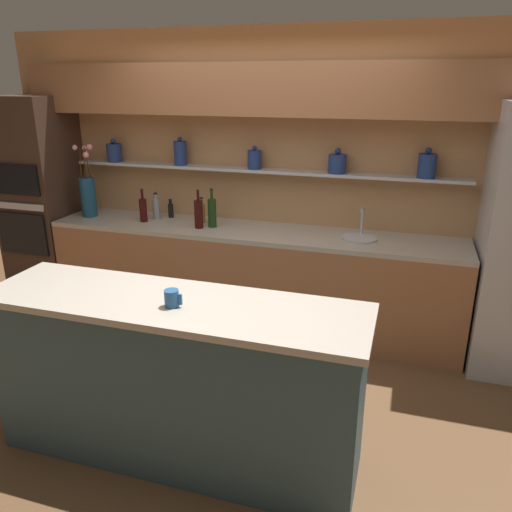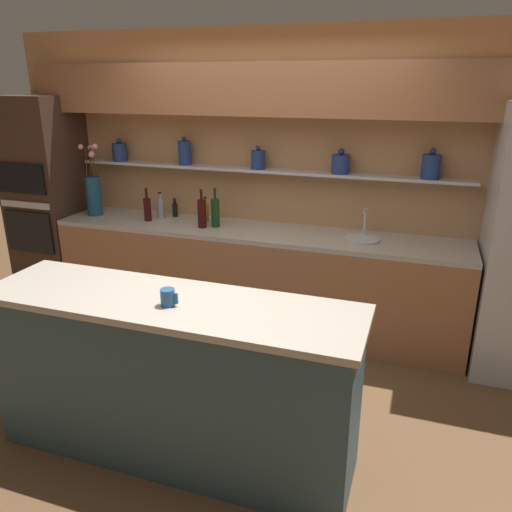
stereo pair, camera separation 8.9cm
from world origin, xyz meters
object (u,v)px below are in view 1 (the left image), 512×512
oven_tower (42,202)px  bottle_oil_1 (202,212)px  flower_vase (88,193)px  bottle_wine_4 (143,209)px  bottle_sauce_0 (171,210)px  sink_fixture (360,236)px  bottle_spirit_5 (156,208)px  bottle_wine_2 (212,212)px  bottle_wine_3 (199,213)px  coffee_mug (172,298)px

oven_tower → bottle_oil_1: bearing=3.4°
flower_vase → bottle_wine_4: size_ratio=2.25×
oven_tower → bottle_sauce_0: 1.33m
sink_fixture → bottle_spirit_5: bearing=177.7°
oven_tower → bottle_spirit_5: (1.22, 0.09, 0.01)m
flower_vase → bottle_oil_1: bearing=5.4°
oven_tower → bottle_wine_2: 1.82m
flower_vase → sink_fixture: 2.58m
oven_tower → bottle_spirit_5: 1.22m
oven_tower → bottle_wine_2: (1.82, -0.01, 0.04)m
oven_tower → bottle_sauce_0: size_ratio=11.45×
flower_vase → bottle_wine_3: size_ratio=2.01×
bottle_spirit_5 → bottle_wine_2: bearing=-9.2°
oven_tower → bottle_oil_1: size_ratio=8.51×
oven_tower → sink_fixture: (3.12, 0.01, -0.07)m
bottle_sauce_0 → bottle_wine_2: size_ratio=0.51×
bottle_wine_2 → bottle_wine_4: bearing=-178.4°
flower_vase → bottle_wine_2: bearing=-0.1°
bottle_wine_2 → sink_fixture: bearing=1.0°
bottle_wine_2 → bottle_oil_1: bearing=143.4°
bottle_sauce_0 → bottle_spirit_5: bottle_spirit_5 is taller
coffee_mug → sink_fixture: bearing=66.5°
bottle_wine_3 → coffee_mug: (0.61, -1.75, 0.02)m
flower_vase → sink_fixture: (2.57, 0.02, -0.20)m
flower_vase → bottle_wine_2: flower_vase is taller
bottle_spirit_5 → coffee_mug: bearing=-59.8°
bottle_wine_3 → coffee_mug: bearing=-70.9°
coffee_mug → oven_tower: bearing=142.0°
flower_vase → coffee_mug: 2.54m
sink_fixture → oven_tower: bearing=-179.8°
oven_tower → bottle_wine_3: (1.72, -0.07, 0.04)m
bottle_oil_1 → bottle_spirit_5: 0.46m
oven_tower → bottle_wine_4: oven_tower is taller
bottle_wine_3 → bottle_oil_1: bearing=104.7°
bottle_spirit_5 → flower_vase: bearing=-171.9°
bottle_wine_3 → oven_tower: bearing=177.6°
oven_tower → coffee_mug: 2.95m
bottle_sauce_0 → bottle_wine_3: bottle_wine_3 is taller
sink_fixture → bottle_sauce_0: (-1.81, 0.17, 0.05)m
bottle_sauce_0 → bottle_spirit_5: bearing=-135.5°
oven_tower → sink_fixture: oven_tower is taller
bottle_oil_1 → bottle_wine_3: size_ratio=0.69×
oven_tower → bottle_wine_4: 1.14m
bottle_wine_3 → flower_vase: bearing=176.8°
bottle_wine_3 → bottle_spirit_5: bottle_wine_3 is taller
bottle_sauce_0 → bottle_oil_1: (0.36, -0.09, 0.02)m
bottle_wine_2 → bottle_wine_3: 0.12m
sink_fixture → bottle_wine_4: bearing=-178.8°
sink_fixture → bottle_sauce_0: 1.81m
bottle_oil_1 → coffee_mug: 2.03m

